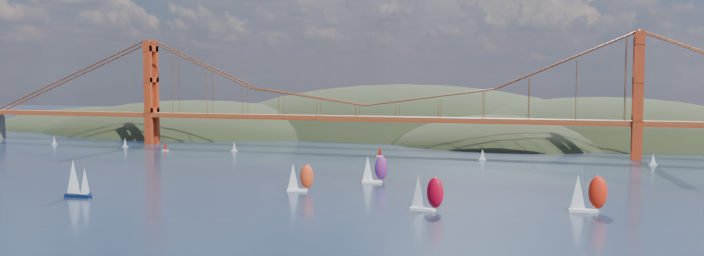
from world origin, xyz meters
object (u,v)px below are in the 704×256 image
Objects in this scene: racer_1 at (426,193)px; racer_0 at (300,177)px; sloop_navy at (77,179)px; racer_rwb at (374,169)px; racer_2 at (587,193)px.

racer_0 is at bearing 163.22° from racer_1.
sloop_navy is 1.23× the size of racer_rwb.
sloop_navy is 1.19× the size of racer_1.
racer_0 is at bearing -141.57° from racer_rwb.
sloop_navy reaches higher than racer_2.
racer_2 reaches higher than racer_0.
sloop_navy is at bearing -176.98° from racer_2.
sloop_navy reaches higher than racer_0.
sloop_navy reaches higher than racer_1.
racer_rwb reaches higher than racer_0.
sloop_navy is at bearing -160.99° from racer_rwb.
sloop_navy reaches higher than racer_rwb.
racer_rwb is (-26.32, 43.14, -0.16)m from racer_1.
racer_0 is 47.43m from racer_1.
sloop_navy is at bearing -168.09° from racer_0.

